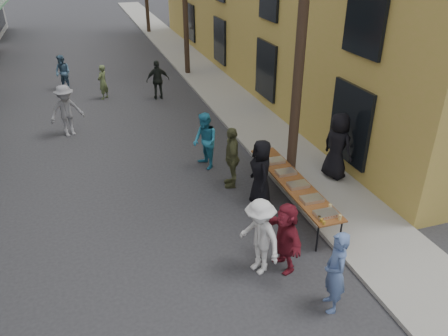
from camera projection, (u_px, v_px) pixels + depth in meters
ground at (160, 286)px, 8.73m from camera, size 120.00×120.00×0.00m
sidewalk at (201, 72)px, 22.72m from camera, size 2.20×60.00×0.10m
utility_pole_near at (303, 18)px, 10.36m from camera, size 0.26×0.26×9.00m
serving_table at (292, 182)px, 11.06m from camera, size 0.70×4.00×0.75m
catering_tray_sausage at (326, 214)px, 9.63m from camera, size 0.50×0.33×0.08m
catering_tray_foil_b at (312, 199)px, 10.18m from camera, size 0.50×0.33×0.08m
catering_tray_buns at (298, 185)px, 10.77m from camera, size 0.50×0.33×0.08m
catering_tray_foil_d at (286, 172)px, 11.36m from camera, size 0.50×0.33×0.08m
catering_tray_buns_end at (275, 161)px, 11.95m from camera, size 0.50×0.33×0.08m
condiment_jar_a at (324, 223)px, 9.32m from camera, size 0.07×0.07×0.08m
condiment_jar_b at (322, 220)px, 9.40m from camera, size 0.07×0.07×0.08m
condiment_jar_c at (319, 218)px, 9.49m from camera, size 0.07×0.07×0.08m
cup_stack at (340, 217)px, 9.47m from camera, size 0.08×0.08×0.12m
guest_front_a at (261, 173)px, 11.11m from camera, size 0.65×0.92×1.78m
guest_front_b at (335, 272)px, 7.86m from camera, size 0.55×0.69×1.67m
guest_front_c at (205, 141)px, 12.93m from camera, size 0.78×0.94×1.72m
guest_front_d at (260, 237)px, 8.78m from camera, size 0.96×1.24×1.70m
guest_front_e at (232, 157)px, 11.95m from camera, size 0.67×1.10×1.75m
guest_queue_back at (286, 237)px, 8.91m from camera, size 0.57×1.46×1.54m
server at (337, 146)px, 12.16m from camera, size 0.87×1.08×1.92m
passerby_left at (66, 111)px, 15.11m from camera, size 1.33×1.03×1.82m
passerby_mid at (158, 80)px, 18.69m from camera, size 0.99×0.42×1.67m
passerby_right at (103, 82)px, 18.76m from camera, size 0.61×0.64×1.47m
passerby_far at (63, 73)px, 19.89m from camera, size 0.97×0.95×1.58m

